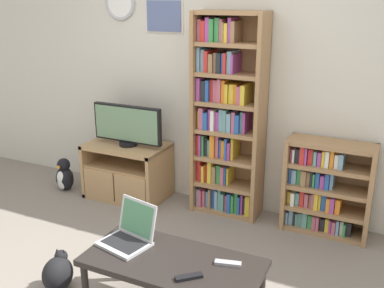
{
  "coord_description": "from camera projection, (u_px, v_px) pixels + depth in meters",
  "views": [
    {
      "loc": [
        1.51,
        -2.05,
        1.97
      ],
      "look_at": [
        0.06,
        0.98,
        0.86
      ],
      "focal_mm": 42.0,
      "sensor_mm": 36.0,
      "label": 1
    }
  ],
  "objects": [
    {
      "name": "wall_back",
      "position": [
        224.0,
        71.0,
        4.14
      ],
      "size": [
        6.32,
        0.09,
        2.6
      ],
      "color": "beige",
      "rests_on": "ground_plane"
    },
    {
      "name": "tv_stand",
      "position": [
        127.0,
        170.0,
        4.55
      ],
      "size": [
        0.8,
        0.51,
        0.56
      ],
      "color": "tan",
      "rests_on": "ground_plane"
    },
    {
      "name": "television",
      "position": [
        127.0,
        125.0,
        4.39
      ],
      "size": [
        0.74,
        0.18,
        0.41
      ],
      "color": "black",
      "rests_on": "tv_stand"
    },
    {
      "name": "bookshelf_tall",
      "position": [
        226.0,
        120.0,
        4.07
      ],
      "size": [
        0.64,
        0.3,
        1.85
      ],
      "color": "#9E754C",
      "rests_on": "ground_plane"
    },
    {
      "name": "bookshelf_short",
      "position": [
        323.0,
        188.0,
        3.86
      ],
      "size": [
        0.72,
        0.3,
        0.82
      ],
      "color": "#9E754C",
      "rests_on": "ground_plane"
    },
    {
      "name": "coffee_table",
      "position": [
        173.0,
        266.0,
        2.76
      ],
      "size": [
        1.1,
        0.53,
        0.43
      ],
      "color": "black",
      "rests_on": "ground_plane"
    },
    {
      "name": "laptop",
      "position": [
        130.0,
        233.0,
        2.93
      ],
      "size": [
        0.36,
        0.35,
        0.26
      ],
      "rotation": [
        0.0,
        0.0,
        -0.22
      ],
      "color": "#B7BABC",
      "rests_on": "coffee_table"
    },
    {
      "name": "remote_near_laptop",
      "position": [
        189.0,
        277.0,
        2.56
      ],
      "size": [
        0.15,
        0.14,
        0.02
      ],
      "rotation": [
        0.0,
        0.0,
        2.31
      ],
      "color": "black",
      "rests_on": "coffee_table"
    },
    {
      "name": "remote_far_from_laptop",
      "position": [
        228.0,
        263.0,
        2.69
      ],
      "size": [
        0.17,
        0.08,
        0.02
      ],
      "rotation": [
        0.0,
        0.0,
        4.96
      ],
      "color": "#99999E",
      "rests_on": "coffee_table"
    },
    {
      "name": "cat",
      "position": [
        58.0,
        273.0,
        3.14
      ],
      "size": [
        0.3,
        0.41,
        0.28
      ],
      "rotation": [
        0.0,
        0.0,
        0.24
      ],
      "color": "black",
      "rests_on": "ground_plane"
    },
    {
      "name": "penguin_figurine",
      "position": [
        64.0,
        176.0,
        4.73
      ],
      "size": [
        0.19,
        0.17,
        0.35
      ],
      "color": "black",
      "rests_on": "ground_plane"
    }
  ]
}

